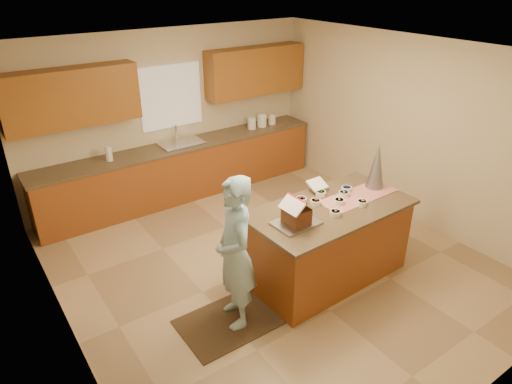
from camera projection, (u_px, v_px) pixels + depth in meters
floor at (271, 263)px, 6.03m from camera, size 5.50×5.50×0.00m
ceiling at (275, 53)px, 4.82m from camera, size 5.50×5.50×0.00m
wall_back at (172, 114)px, 7.44m from camera, size 5.50×5.50×0.00m
wall_front at (493, 291)px, 3.41m from camera, size 5.50×5.50×0.00m
wall_left at (53, 233)px, 4.14m from camera, size 5.50×5.50×0.00m
wall_right at (408, 131)px, 6.71m from camera, size 5.50×5.50×0.00m
stone_accent at (83, 287)px, 3.61m from camera, size 0.00×2.50×2.50m
window_curtain at (171, 97)px, 7.28m from camera, size 1.05×0.03×1.00m
back_counter_base at (184, 171)px, 7.63m from camera, size 4.80×0.60×0.88m
back_counter_top at (182, 146)px, 7.42m from camera, size 4.85×0.63×0.04m
upper_cabinet_left at (71, 98)px, 6.27m from camera, size 1.85×0.35×0.80m
upper_cabinet_right at (255, 71)px, 7.86m from camera, size 1.85×0.35×0.80m
sink at (182, 146)px, 7.43m from camera, size 0.70×0.45×0.12m
faucet at (176, 133)px, 7.48m from camera, size 0.03×0.03×0.28m
island_base at (328, 244)px, 5.59m from camera, size 1.95×1.01×0.94m
island_top at (331, 209)px, 5.37m from camera, size 2.03×1.10×0.04m
table_runner at (358, 196)px, 5.62m from camera, size 1.08×0.41×0.01m
baking_tray at (296, 223)px, 5.01m from camera, size 0.50×0.38×0.03m
cookbook at (317, 184)px, 5.70m from camera, size 0.24×0.19×0.10m
tinsel_tree at (377, 166)px, 5.71m from camera, size 0.24×0.24×0.59m
rug at (233, 320)px, 5.05m from camera, size 1.16×0.76×0.01m
boy at (235, 254)px, 4.69m from camera, size 0.56×0.71×1.72m
canister_a at (252, 123)px, 8.08m from camera, size 0.15×0.15×0.21m
canister_b at (262, 120)px, 8.18m from camera, size 0.17×0.17×0.24m
canister_c at (272, 119)px, 8.32m from camera, size 0.13×0.13×0.19m
paper_towel at (109, 154)px, 6.75m from camera, size 0.10×0.10×0.22m
gingerbread_house at (297, 213)px, 4.95m from camera, size 0.30×0.31×0.30m
candy_bowls at (333, 199)px, 5.48m from camera, size 0.79×0.60×0.06m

